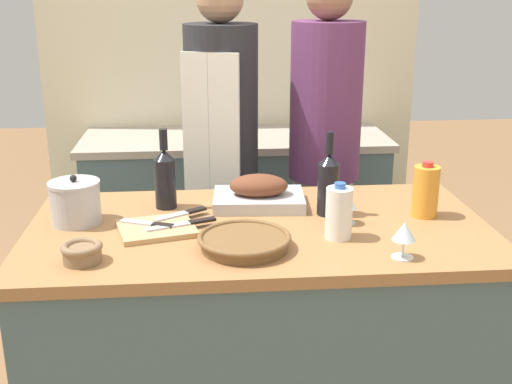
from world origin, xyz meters
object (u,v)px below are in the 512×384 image
cutting_board (156,228)px  stock_pot (75,202)px  person_cook_guest (324,148)px  wine_bottle_dark (328,183)px  wine_glass_left (347,202)px  wine_glass_right (404,233)px  roasting_pan (259,194)px  person_cook_aproned (222,152)px  juice_jug (426,191)px  knife_bread (183,213)px  condiment_bottle_short (230,125)px  knife_chef (184,224)px  wicker_basket (244,241)px  wine_bottle_green (165,177)px  mixing_bowl (82,252)px  knife_paring (149,223)px  milk_jug (339,213)px  condiment_bottle_tall (317,114)px

cutting_board → stock_pot: size_ratio=1.65×
person_cook_guest → wine_bottle_dark: bearing=-80.6°
cutting_board → stock_pot: bearing=159.4°
wine_glass_left → wine_glass_right: (0.11, -0.30, 0.00)m
roasting_pan → person_cook_aproned: person_cook_aproned is taller
juice_jug → knife_bread: size_ratio=1.07×
wine_glass_left → condiment_bottle_short: 1.47m
knife_chef → person_cook_aproned: bearing=78.9°
wicker_basket → wine_bottle_green: 0.50m
wine_bottle_green → wine_bottle_dark: size_ratio=0.98×
knife_chef → condiment_bottle_short: 1.46m
stock_pot → mixing_bowl: (0.08, -0.34, -0.04)m
cutting_board → wicker_basket: bearing=-31.6°
stock_pot → knife_paring: (0.25, -0.09, -0.05)m
wine_glass_left → knife_chef: 0.56m
mixing_bowl → wine_glass_left: wine_glass_left is taller
roasting_pan → knife_paring: bearing=-152.1°
juice_jug → wine_glass_right: 0.40m
milk_jug → condiment_bottle_short: size_ratio=1.14×
wine_bottle_green → stock_pot: bearing=-156.4°
knife_paring → condiment_bottle_tall: 1.84m
mixing_bowl → condiment_bottle_tall: bearing=60.9°
knife_chef → condiment_bottle_tall: (0.75, 1.63, 0.04)m
wine_glass_right → condiment_bottle_short: (-0.44, 1.73, -0.04)m
cutting_board → juice_jug: size_ratio=1.45×
condiment_bottle_tall → condiment_bottle_short: bearing=-159.8°
juice_jug → person_cook_aproned: person_cook_aproned is taller
cutting_board → condiment_bottle_short: (0.32, 1.45, 0.04)m
condiment_bottle_tall → person_cook_guest: person_cook_guest is taller
knife_bread → person_cook_guest: 0.98m
knife_paring → condiment_bottle_tall: bearing=61.9°
cutting_board → knife_chef: bearing=3.7°
wine_glass_left → condiment_bottle_short: bearing=103.1°
condiment_bottle_short → mixing_bowl: bearing=-107.3°
juice_jug → roasting_pan: bearing=164.5°
milk_jug → condiment_bottle_tall: size_ratio=0.98×
cutting_board → mixing_bowl: (-0.21, -0.23, 0.02)m
knife_chef → wine_bottle_green: bearing=106.5°
stock_pot → condiment_bottle_short: bearing=66.0°
cutting_board → wine_glass_right: (0.76, -0.29, 0.07)m
juice_jug → person_cook_guest: 0.81m
person_cook_aproned → person_cook_guest: 0.48m
condiment_bottle_tall → person_cook_aproned: size_ratio=0.11×
mixing_bowl → person_cook_aproned: (0.46, 1.06, 0.02)m
roasting_pan → mixing_bowl: bearing=-141.2°
wine_bottle_dark → condiment_bottle_short: size_ratio=1.84×
mixing_bowl → person_cook_guest: person_cook_guest is taller
condiment_bottle_tall → condiment_bottle_short: 0.56m
cutting_board → mixing_bowl: size_ratio=2.34×
roasting_pan → condiment_bottle_short: 1.22m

